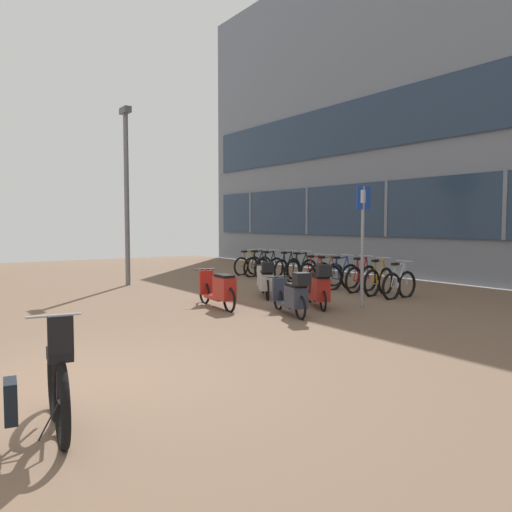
{
  "coord_description": "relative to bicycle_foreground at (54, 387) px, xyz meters",
  "views": [
    {
      "loc": [
        -1.56,
        -5.95,
        1.86
      ],
      "look_at": [
        3.53,
        1.59,
        1.26
      ],
      "focal_mm": 36.01,
      "sensor_mm": 36.0,
      "label": 1
    }
  ],
  "objects": [
    {
      "name": "scooter_mid",
      "position": [
        4.5,
        4.87,
        0.01
      ],
      "size": [
        0.52,
        1.85,
        0.83
      ],
      "color": "black",
      "rests_on": "ground"
    },
    {
      "name": "bicycle_foreground",
      "position": [
        0.0,
        0.0,
        0.0
      ],
      "size": [
        0.76,
        1.46,
        1.13
      ],
      "color": "black",
      "rests_on": "ground"
    },
    {
      "name": "bicycle_rack_10",
      "position": [
        8.96,
        10.6,
        -0.07
      ],
      "size": [
        1.29,
        0.48,
        0.94
      ],
      "color": "black",
      "rests_on": "ground"
    },
    {
      "name": "lamp_post",
      "position": [
        4.34,
        10.05,
        2.52
      ],
      "size": [
        0.2,
        0.52,
        5.22
      ],
      "color": "slate",
      "rests_on": "ground"
    },
    {
      "name": "bicycle_rack_07",
      "position": [
        9.15,
        8.53,
        -0.06
      ],
      "size": [
        1.34,
        0.47,
        1.0
      ],
      "color": "black",
      "rests_on": "ground"
    },
    {
      "name": "bicycle_rack_06",
      "position": [
        9.15,
        7.84,
        -0.05
      ],
      "size": [
        1.43,
        0.48,
        1.01
      ],
      "color": "black",
      "rests_on": "ground"
    },
    {
      "name": "bicycle_rack_00",
      "position": [
        8.89,
        3.7,
        -0.07
      ],
      "size": [
        1.3,
        0.48,
        0.96
      ],
      "color": "black",
      "rests_on": "ground"
    },
    {
      "name": "scooter_near",
      "position": [
        6.3,
        3.71,
        0.04
      ],
      "size": [
        0.98,
        1.56,
        1.0
      ],
      "color": "black",
      "rests_on": "ground"
    },
    {
      "name": "bicycle_rack_08",
      "position": [
        8.92,
        9.22,
        -0.06
      ],
      "size": [
        1.38,
        0.48,
        0.99
      ],
      "color": "black",
      "rests_on": "ground"
    },
    {
      "name": "bicycle_rack_02",
      "position": [
        9.0,
        5.08,
        -0.05
      ],
      "size": [
        1.39,
        0.48,
        1.01
      ],
      "color": "black",
      "rests_on": "ground"
    },
    {
      "name": "scooter_extra",
      "position": [
        5.25,
        3.28,
        0.02
      ],
      "size": [
        0.75,
        1.64,
        0.93
      ],
      "color": "black",
      "rests_on": "ground"
    },
    {
      "name": "bicycle_rack_04",
      "position": [
        8.97,
        6.46,
        -0.06
      ],
      "size": [
        1.36,
        0.48,
        0.97
      ],
      "color": "black",
      "rests_on": "ground"
    },
    {
      "name": "parking_sign",
      "position": [
        7.16,
        3.26,
        1.22
      ],
      "size": [
        0.4,
        0.07,
        2.64
      ],
      "color": "gray",
      "rests_on": "ground"
    },
    {
      "name": "bicycle_rack_01",
      "position": [
        8.92,
        4.39,
        -0.05
      ],
      "size": [
        1.38,
        0.48,
        1.0
      ],
      "color": "black",
      "rests_on": "ground"
    },
    {
      "name": "bicycle_rack_09",
      "position": [
        8.93,
        9.91,
        -0.06
      ],
      "size": [
        1.33,
        0.48,
        0.99
      ],
      "color": "black",
      "rests_on": "ground"
    },
    {
      "name": "ground",
      "position": [
        1.98,
        1.27,
        -0.43
      ],
      "size": [
        21.0,
        40.0,
        0.13
      ],
      "color": "black"
    },
    {
      "name": "scooter_far",
      "position": [
        6.27,
        5.66,
        0.02
      ],
      "size": [
        1.03,
        1.54,
        0.94
      ],
      "color": "black",
      "rests_on": "ground"
    },
    {
      "name": "bicycle_rack_03",
      "position": [
        8.92,
        5.77,
        -0.05
      ],
      "size": [
        1.4,
        0.48,
        1.0
      ],
      "color": "black",
      "rests_on": "ground"
    },
    {
      "name": "bicycle_rack_05",
      "position": [
        9.14,
        7.15,
        -0.07
      ],
      "size": [
        1.31,
        0.48,
        0.95
      ],
      "color": "black",
      "rests_on": "ground"
    }
  ]
}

